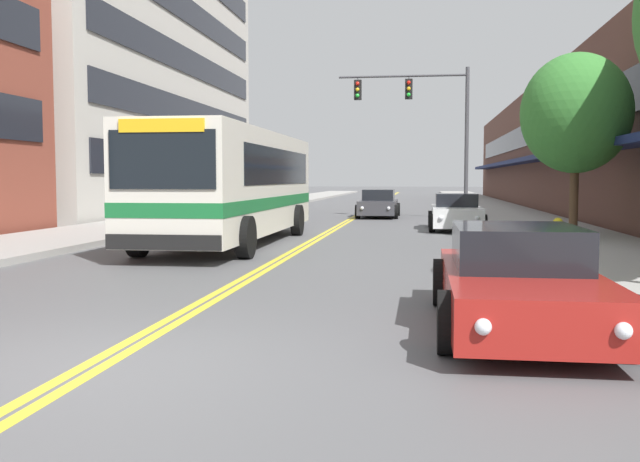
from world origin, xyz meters
TOP-DOWN VIEW (x-y plane):
  - ground_plane at (0.00, 37.00)m, footprint 240.00×240.00m
  - sidewalk_left at (-7.43, 37.00)m, footprint 3.85×106.00m
  - sidewalk_right at (7.43, 37.00)m, footprint 3.85×106.00m
  - centre_line at (0.00, 37.00)m, footprint 0.34×106.00m
  - storefront_row_right at (13.58, 37.00)m, footprint 9.10×68.00m
  - city_bus at (-2.14, 13.25)m, footprint 2.92×11.27m
  - car_navy_parked_left_near at (-4.36, 25.66)m, footprint 2.02×4.61m
  - car_red_parked_right_foreground at (4.39, 2.43)m, footprint 2.02×4.91m
  - car_white_parked_right_mid at (4.42, 19.57)m, footprint 1.97×4.38m
  - car_dark_grey_moving_lead at (1.12, 27.73)m, footprint 1.97×4.72m
  - traffic_signal_mast at (3.23, 26.90)m, footprint 6.01×0.38m
  - street_tree_right_mid at (7.67, 15.42)m, footprint 3.21×3.21m
  - fire_hydrant at (5.95, 8.38)m, footprint 0.31×0.23m

SIDE VIEW (x-z plane):
  - ground_plane at x=0.00m, z-range 0.00..0.00m
  - centre_line at x=0.00m, z-range 0.00..0.01m
  - sidewalk_left at x=-7.43m, z-range 0.00..0.17m
  - sidewalk_right at x=7.43m, z-range 0.00..0.17m
  - car_red_parked_right_foreground at x=4.39m, z-range -0.04..1.22m
  - car_navy_parked_left_near at x=-4.36m, z-range -0.03..1.22m
  - car_white_parked_right_mid at x=4.42m, z-range -0.05..1.27m
  - fire_hydrant at x=5.95m, z-range 0.17..1.06m
  - car_dark_grey_moving_lead at x=1.12m, z-range -0.05..1.28m
  - city_bus at x=-2.14m, z-range 0.21..3.35m
  - storefront_row_right at x=13.58m, z-range 0.00..7.37m
  - street_tree_right_mid at x=7.67m, z-range 1.08..6.46m
  - traffic_signal_mast at x=3.23m, z-range 1.46..8.40m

